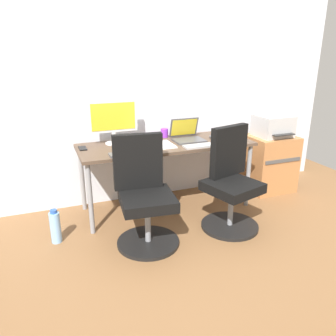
{
  "coord_description": "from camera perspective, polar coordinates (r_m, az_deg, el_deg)",
  "views": [
    {
      "loc": [
        -1.16,
        -3.07,
        1.59
      ],
      "look_at": [
        0.0,
        -0.05,
        0.46
      ],
      "focal_mm": 36.0,
      "sensor_mm": 36.0,
      "label": 1
    }
  ],
  "objects": [
    {
      "name": "ground_plane",
      "position": [
        3.65,
        -0.28,
        -6.58
      ],
      "size": [
        5.28,
        5.28,
        0.0
      ],
      "primitive_type": "plane",
      "color": "brown"
    },
    {
      "name": "back_wall",
      "position": [
        3.67,
        -2.59,
        14.71
      ],
      "size": [
        4.4,
        0.04,
        2.6
      ],
      "primitive_type": "cube",
      "color": "silver",
      "rests_on": "ground"
    },
    {
      "name": "desk",
      "position": [
        3.42,
        -0.3,
        3.18
      ],
      "size": [
        1.75,
        0.63,
        0.71
      ],
      "color": "brown",
      "rests_on": "ground"
    },
    {
      "name": "office_chair_left",
      "position": [
        2.86,
        -4.03,
        -4.84
      ],
      "size": [
        0.54,
        0.54,
        0.94
      ],
      "color": "black",
      "rests_on": "ground"
    },
    {
      "name": "office_chair_right",
      "position": [
        3.18,
        10.53,
        -2.57
      ],
      "size": [
        0.55,
        0.55,
        0.94
      ],
      "color": "black",
      "rests_on": "ground"
    },
    {
      "name": "side_cabinet",
      "position": [
        4.18,
        16.73,
        0.84
      ],
      "size": [
        0.52,
        0.48,
        0.66
      ],
      "color": "#B77542",
      "rests_on": "ground"
    },
    {
      "name": "printer",
      "position": [
        4.06,
        17.34,
        6.83
      ],
      "size": [
        0.38,
        0.4,
        0.24
      ],
      "color": "#B7B7B7",
      "rests_on": "side_cabinet"
    },
    {
      "name": "water_bottle_on_floor",
      "position": [
        3.12,
        -18.53,
        -9.43
      ],
      "size": [
        0.09,
        0.09,
        0.31
      ],
      "color": "#8CBFF2",
      "rests_on": "ground"
    },
    {
      "name": "desktop_monitor",
      "position": [
        3.37,
        -9.27,
        8.19
      ],
      "size": [
        0.48,
        0.18,
        0.43
      ],
      "color": "silver",
      "rests_on": "desk"
    },
    {
      "name": "open_laptop",
      "position": [
        3.52,
        3.23,
        5.6
      ],
      "size": [
        0.31,
        0.29,
        0.22
      ],
      "color": "#4C4C51",
      "rests_on": "desk"
    },
    {
      "name": "keyboard_by_monitor",
      "position": [
        3.05,
        -6.77,
        2.45
      ],
      "size": [
        0.34,
        0.12,
        0.02
      ],
      "primitive_type": "cube",
      "color": "#515156",
      "rests_on": "desk"
    },
    {
      "name": "keyboard_by_laptop",
      "position": [
        3.29,
        5.55,
        3.77
      ],
      "size": [
        0.34,
        0.12,
        0.02
      ],
      "primitive_type": "cube",
      "color": "#B7B7B7",
      "rests_on": "desk"
    },
    {
      "name": "mouse_by_monitor",
      "position": [
        3.84,
        9.85,
        5.93
      ],
      "size": [
        0.06,
        0.1,
        0.03
      ],
      "primitive_type": "ellipsoid",
      "color": "#2D2D2D",
      "rests_on": "desk"
    },
    {
      "name": "mouse_by_laptop",
      "position": [
        3.62,
        7.51,
        5.23
      ],
      "size": [
        0.06,
        0.1,
        0.03
      ],
      "primitive_type": "ellipsoid",
      "color": "#515156",
      "rests_on": "desk"
    },
    {
      "name": "coffee_mug",
      "position": [
        3.64,
        -0.62,
        5.96
      ],
      "size": [
        0.08,
        0.08,
        0.09
      ],
      "primitive_type": "cylinder",
      "color": "purple",
      "rests_on": "desk"
    },
    {
      "name": "pen_cup",
      "position": [
        3.76,
        3.93,
        6.47
      ],
      "size": [
        0.07,
        0.07,
        0.1
      ],
      "primitive_type": "cylinder",
      "color": "slate",
      "rests_on": "desk"
    },
    {
      "name": "phone_near_monitor",
      "position": [
        3.25,
        -5.87,
        3.48
      ],
      "size": [
        0.07,
        0.14,
        0.01
      ],
      "primitive_type": "cube",
      "color": "black",
      "rests_on": "desk"
    },
    {
      "name": "phone_near_laptop",
      "position": [
        3.31,
        -14.26,
        3.25
      ],
      "size": [
        0.07,
        0.14,
        0.01
      ],
      "primitive_type": "cube",
      "color": "black",
      "rests_on": "desk"
    },
    {
      "name": "paper_pile",
      "position": [
        3.32,
        -1.0,
        3.95
      ],
      "size": [
        0.21,
        0.3,
        0.01
      ],
      "primitive_type": "cube",
      "color": "white",
      "rests_on": "desk"
    }
  ]
}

